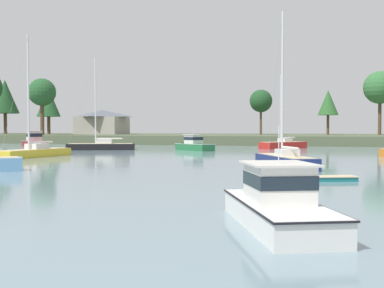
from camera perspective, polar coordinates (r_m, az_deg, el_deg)
name	(u,v)px	position (r m, az deg, el deg)	size (l,w,h in m)	color
far_shore_bank	(272,138)	(106.32, 9.44, 0.66)	(184.99, 47.88, 1.66)	#4C563D
cruiser_maroon	(33,143)	(84.36, -18.30, 0.14)	(7.98, 7.78, 5.11)	maroon
sailboat_black	(101,148)	(68.00, -10.70, -0.46)	(9.57, 5.67, 13.26)	black
sailboat_navy	(285,164)	(37.43, 10.97, -2.31)	(5.45, 8.35, 12.58)	navy
cruiser_white	(272,209)	(15.37, 9.43, -7.58)	(4.49, 7.26, 3.77)	white
sailboat_red	(283,147)	(72.64, 10.77, -0.33)	(6.69, 7.78, 11.55)	#B2231E
sailboat_yellow	(34,154)	(52.64, -18.20, -1.17)	(3.48, 9.63, 13.08)	gold
cruiser_green	(192,147)	(65.59, -0.03, -0.33)	(6.70, 5.69, 4.20)	#236B3D
dinghy_teal	(334,179)	(28.25, 16.43, -4.01)	(2.77, 1.95, 0.39)	#196B70
shore_tree_far_right	(380,88)	(108.50, 21.39, 6.22)	(6.83, 6.83, 13.33)	brown
shore_tree_center_left	(261,101)	(106.47, 8.17, 5.05)	(4.95, 4.95, 9.83)	brown
shore_tree_right	(42,93)	(105.23, -17.35, 5.81)	(5.72, 5.72, 11.75)	brown
shore_tree_left_mid	(328,103)	(106.33, 15.82, 4.71)	(4.33, 4.33, 9.48)	brown
shore_tree_left	(5,97)	(130.10, -21.28, 5.24)	(6.88, 6.88, 13.59)	brown
shore_tree_right_mid	(49,103)	(118.20, -16.63, 4.73)	(5.51, 5.51, 10.88)	brown
cottage_behind_trees	(102,122)	(114.89, -10.61, 2.62)	(11.20, 9.46, 5.69)	#9E998E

